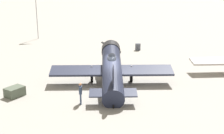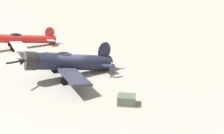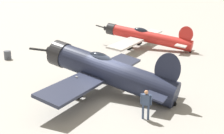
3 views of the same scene
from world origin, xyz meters
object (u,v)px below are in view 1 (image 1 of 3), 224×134
(equipment_crate, at_px, (15,92))
(fuel_drum, at_px, (138,47))
(airplane_foreground, at_px, (112,69))
(ground_crew_mechanic, at_px, (80,91))

(equipment_crate, relative_size, fuel_drum, 1.94)
(airplane_foreground, bearing_deg, fuel_drum, -15.45)
(airplane_foreground, relative_size, fuel_drum, 12.47)
(airplane_foreground, xyz_separation_m, equipment_crate, (4.58, -6.24, -1.14))
(airplane_foreground, bearing_deg, equipment_crate, 105.49)
(airplane_foreground, height_order, ground_crew_mechanic, airplane_foreground)
(ground_crew_mechanic, distance_m, equipment_crate, 5.40)
(ground_crew_mechanic, bearing_deg, equipment_crate, 159.58)
(airplane_foreground, bearing_deg, ground_crew_mechanic, 147.44)
(fuel_drum, bearing_deg, ground_crew_mechanic, 1.13)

